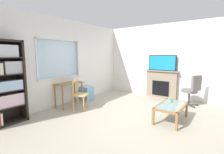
{
  "coord_description": "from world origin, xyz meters",
  "views": [
    {
      "loc": [
        -3.51,
        -1.84,
        1.62
      ],
      "look_at": [
        -0.06,
        0.65,
        1.04
      ],
      "focal_mm": 26.1,
      "sensor_mm": 36.0,
      "label": 1
    }
  ],
  "objects_px": {
    "bookshelf": "(2,81)",
    "wooden_chair": "(79,94)",
    "fireplace": "(161,84)",
    "office_chair": "(192,89)",
    "sippy_cup": "(171,101)",
    "plastic_drawer_unit": "(87,93)",
    "coffee_table": "(171,107)",
    "tv": "(162,63)",
    "desk_under_window": "(69,87)"
  },
  "relations": [
    {
      "from": "plastic_drawer_unit",
      "to": "coffee_table",
      "type": "height_order",
      "value": "plastic_drawer_unit"
    },
    {
      "from": "office_chair",
      "to": "coffee_table",
      "type": "relative_size",
      "value": 0.96
    },
    {
      "from": "wooden_chair",
      "to": "desk_under_window",
      "type": "bearing_deg",
      "value": 85.2
    },
    {
      "from": "bookshelf",
      "to": "office_chair",
      "type": "height_order",
      "value": "bookshelf"
    },
    {
      "from": "wooden_chair",
      "to": "office_chair",
      "type": "bearing_deg",
      "value": -49.28
    },
    {
      "from": "office_chair",
      "to": "sippy_cup",
      "type": "height_order",
      "value": "office_chair"
    },
    {
      "from": "sippy_cup",
      "to": "bookshelf",
      "type": "bearing_deg",
      "value": 131.87
    },
    {
      "from": "desk_under_window",
      "to": "coffee_table",
      "type": "xyz_separation_m",
      "value": [
        0.7,
        -2.98,
        -0.27
      ]
    },
    {
      "from": "tv",
      "to": "coffee_table",
      "type": "xyz_separation_m",
      "value": [
        -2.02,
        -0.96,
        -0.98
      ]
    },
    {
      "from": "plastic_drawer_unit",
      "to": "office_chair",
      "type": "xyz_separation_m",
      "value": [
        1.4,
        -3.22,
        0.31
      ]
    },
    {
      "from": "coffee_table",
      "to": "desk_under_window",
      "type": "bearing_deg",
      "value": 103.15
    },
    {
      "from": "coffee_table",
      "to": "sippy_cup",
      "type": "height_order",
      "value": "sippy_cup"
    },
    {
      "from": "fireplace",
      "to": "tv",
      "type": "height_order",
      "value": "tv"
    },
    {
      "from": "bookshelf",
      "to": "tv",
      "type": "xyz_separation_m",
      "value": [
        4.51,
        -2.13,
        0.31
      ]
    },
    {
      "from": "desk_under_window",
      "to": "plastic_drawer_unit",
      "type": "height_order",
      "value": "desk_under_window"
    },
    {
      "from": "bookshelf",
      "to": "desk_under_window",
      "type": "xyz_separation_m",
      "value": [
        1.8,
        -0.11,
        -0.4
      ]
    },
    {
      "from": "plastic_drawer_unit",
      "to": "coffee_table",
      "type": "distance_m",
      "value": 3.04
    },
    {
      "from": "fireplace",
      "to": "tv",
      "type": "distance_m",
      "value": 0.8
    },
    {
      "from": "office_chair",
      "to": "bookshelf",
      "type": "bearing_deg",
      "value": 140.95
    },
    {
      "from": "bookshelf",
      "to": "wooden_chair",
      "type": "height_order",
      "value": "bookshelf"
    },
    {
      "from": "plastic_drawer_unit",
      "to": "fireplace",
      "type": "xyz_separation_m",
      "value": [
        1.89,
        -2.07,
        0.28
      ]
    },
    {
      "from": "wooden_chair",
      "to": "tv",
      "type": "xyz_separation_m",
      "value": [
        2.76,
        -1.51,
        0.86
      ]
    },
    {
      "from": "bookshelf",
      "to": "fireplace",
      "type": "bearing_deg",
      "value": -25.19
    },
    {
      "from": "tv",
      "to": "sippy_cup",
      "type": "relative_size",
      "value": 11.34
    },
    {
      "from": "tv",
      "to": "office_chair",
      "type": "xyz_separation_m",
      "value": [
        -0.47,
        -1.15,
        -0.77
      ]
    },
    {
      "from": "plastic_drawer_unit",
      "to": "fireplace",
      "type": "relative_size",
      "value": 0.4
    },
    {
      "from": "sippy_cup",
      "to": "office_chair",
      "type": "bearing_deg",
      "value": -10.73
    },
    {
      "from": "bookshelf",
      "to": "fireplace",
      "type": "distance_m",
      "value": 5.03
    },
    {
      "from": "sippy_cup",
      "to": "coffee_table",
      "type": "bearing_deg",
      "value": -162.97
    },
    {
      "from": "wooden_chair",
      "to": "tv",
      "type": "height_order",
      "value": "tv"
    },
    {
      "from": "wooden_chair",
      "to": "sippy_cup",
      "type": "bearing_deg",
      "value": -68.3
    },
    {
      "from": "office_chair",
      "to": "plastic_drawer_unit",
      "type": "bearing_deg",
      "value": 113.5
    },
    {
      "from": "plastic_drawer_unit",
      "to": "fireplace",
      "type": "height_order",
      "value": "fireplace"
    },
    {
      "from": "plastic_drawer_unit",
      "to": "office_chair",
      "type": "bearing_deg",
      "value": -66.5
    },
    {
      "from": "tv",
      "to": "plastic_drawer_unit",
      "type": "bearing_deg",
      "value": 132.1
    },
    {
      "from": "fireplace",
      "to": "sippy_cup",
      "type": "xyz_separation_m",
      "value": [
        -1.82,
        -0.89,
        -0.08
      ]
    },
    {
      "from": "tv",
      "to": "office_chair",
      "type": "bearing_deg",
      "value": -112.47
    },
    {
      "from": "bookshelf",
      "to": "coffee_table",
      "type": "distance_m",
      "value": 4.03
    },
    {
      "from": "desk_under_window",
      "to": "fireplace",
      "type": "height_order",
      "value": "fireplace"
    },
    {
      "from": "bookshelf",
      "to": "desk_under_window",
      "type": "height_order",
      "value": "bookshelf"
    },
    {
      "from": "fireplace",
      "to": "sippy_cup",
      "type": "height_order",
      "value": "fireplace"
    },
    {
      "from": "plastic_drawer_unit",
      "to": "tv",
      "type": "distance_m",
      "value": 3.0
    },
    {
      "from": "fireplace",
      "to": "desk_under_window",
      "type": "bearing_deg",
      "value": 143.46
    },
    {
      "from": "bookshelf",
      "to": "plastic_drawer_unit",
      "type": "distance_m",
      "value": 2.75
    },
    {
      "from": "wooden_chair",
      "to": "office_chair",
      "type": "relative_size",
      "value": 0.9
    },
    {
      "from": "plastic_drawer_unit",
      "to": "tv",
      "type": "xyz_separation_m",
      "value": [
        1.87,
        -2.07,
        1.08
      ]
    },
    {
      "from": "fireplace",
      "to": "coffee_table",
      "type": "bearing_deg",
      "value": -154.75
    },
    {
      "from": "bookshelf",
      "to": "tv",
      "type": "relative_size",
      "value": 1.92
    },
    {
      "from": "fireplace",
      "to": "tv",
      "type": "xyz_separation_m",
      "value": [
        -0.02,
        0.0,
        0.8
      ]
    },
    {
      "from": "coffee_table",
      "to": "bookshelf",
      "type": "bearing_deg",
      "value": 128.92
    }
  ]
}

